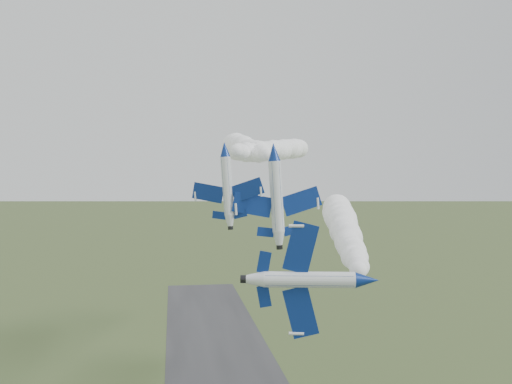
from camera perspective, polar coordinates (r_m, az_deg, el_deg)
jet_lead at (r=53.36m, az=11.12°, el=-8.67°), size 5.29×12.63×10.49m
smoke_trail_jet_lead at (r=85.23m, az=8.86°, el=-3.78°), size 17.31×58.90×5.45m
jet_pair_left at (r=75.33m, az=-3.17°, el=4.31°), size 9.71×11.16×2.91m
smoke_trail_jet_pair_left at (r=114.24m, az=1.99°, el=4.25°), size 32.52×70.05×4.74m
jet_pair_right at (r=75.37m, az=1.80°, el=4.06°), size 11.71×14.16×3.53m
smoke_trail_jet_pair_right at (r=106.95m, az=-0.94°, el=4.29°), size 5.77×56.75×5.76m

